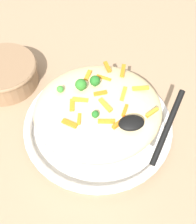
# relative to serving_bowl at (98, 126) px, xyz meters

# --- Properties ---
(ground_plane) EXTENTS (2.40, 2.40, 0.00)m
(ground_plane) POSITION_rel_serving_bowl_xyz_m (0.00, 0.00, -0.03)
(ground_plane) COLOR #9E7F60
(serving_bowl) EXTENTS (0.38, 0.38, 0.05)m
(serving_bowl) POSITION_rel_serving_bowl_xyz_m (0.00, 0.00, 0.00)
(serving_bowl) COLOR silver
(serving_bowl) RESTS_ON ground_plane
(pasta_mound) EXTENTS (0.31, 0.29, 0.10)m
(pasta_mound) POSITION_rel_serving_bowl_xyz_m (0.00, 0.00, 0.07)
(pasta_mound) COLOR beige
(pasta_mound) RESTS_ON serving_bowl
(carrot_piece_0) EXTENTS (0.01, 0.04, 0.01)m
(carrot_piece_0) POSITION_rel_serving_bowl_xyz_m (-0.04, -0.10, 0.11)
(carrot_piece_0) COLOR orange
(carrot_piece_0) RESTS_ON pasta_mound
(carrot_piece_1) EXTENTS (0.03, 0.04, 0.01)m
(carrot_piece_1) POSITION_rel_serving_bowl_xyz_m (-0.01, 0.03, 0.12)
(carrot_piece_1) COLOR orange
(carrot_piece_1) RESTS_ON pasta_mound
(carrot_piece_2) EXTENTS (0.03, 0.01, 0.01)m
(carrot_piece_2) POSITION_rel_serving_bowl_xyz_m (-0.01, -0.01, 0.12)
(carrot_piece_2) COLOR orange
(carrot_piece_2) RESTS_ON pasta_mound
(carrot_piece_3) EXTENTS (0.03, 0.03, 0.01)m
(carrot_piece_3) POSITION_rel_serving_bowl_xyz_m (0.07, 0.06, 0.11)
(carrot_piece_3) COLOR orange
(carrot_piece_3) RESTS_ON pasta_mound
(carrot_piece_4) EXTENTS (0.03, 0.02, 0.01)m
(carrot_piece_4) POSITION_rel_serving_bowl_xyz_m (-0.11, 0.06, 0.11)
(carrot_piece_4) COLOR orange
(carrot_piece_4) RESTS_ON pasta_mound
(carrot_piece_5) EXTENTS (0.03, 0.04, 0.01)m
(carrot_piece_5) POSITION_rel_serving_bowl_xyz_m (-0.06, -0.00, 0.11)
(carrot_piece_5) COLOR orange
(carrot_piece_5) RESTS_ON pasta_mound
(carrot_piece_6) EXTENTS (0.03, 0.03, 0.01)m
(carrot_piece_6) POSITION_rel_serving_bowl_xyz_m (-0.03, -0.06, 0.11)
(carrot_piece_6) COLOR orange
(carrot_piece_6) RESTS_ON pasta_mound
(carrot_piece_7) EXTENTS (0.02, 0.03, 0.01)m
(carrot_piece_7) POSITION_rel_serving_bowl_xyz_m (0.01, -0.07, 0.11)
(carrot_piece_7) COLOR orange
(carrot_piece_7) RESTS_ON pasta_mound
(carrot_piece_8) EXTENTS (0.02, 0.03, 0.01)m
(carrot_piece_8) POSITION_rel_serving_bowl_xyz_m (-0.05, 0.05, 0.11)
(carrot_piece_8) COLOR orange
(carrot_piece_8) RESTS_ON pasta_mound
(carrot_piece_9) EXTENTS (0.04, 0.01, 0.01)m
(carrot_piece_9) POSITION_rel_serving_bowl_xyz_m (-0.10, -0.01, 0.11)
(carrot_piece_9) COLOR orange
(carrot_piece_9) RESTS_ON pasta_mound
(carrot_piece_10) EXTENTS (0.02, 0.04, 0.01)m
(carrot_piece_10) POSITION_rel_serving_bowl_xyz_m (-0.08, -0.07, 0.11)
(carrot_piece_10) COLOR orange
(carrot_piece_10) RESTS_ON pasta_mound
(carrot_piece_11) EXTENTS (0.04, 0.01, 0.01)m
(carrot_piece_11) POSITION_rel_serving_bowl_xyz_m (-0.01, 0.07, 0.11)
(carrot_piece_11) COLOR orange
(carrot_piece_11) RESTS_ON pasta_mound
(carrot_piece_12) EXTENTS (0.02, 0.03, 0.01)m
(carrot_piece_12) POSITION_rel_serving_bowl_xyz_m (0.06, 0.01, 0.11)
(carrot_piece_12) COLOR orange
(carrot_piece_12) RESTS_ON pasta_mound
(carrot_piece_13) EXTENTS (0.04, 0.03, 0.01)m
(carrot_piece_13) POSITION_rel_serving_bowl_xyz_m (-0.03, 0.08, 0.11)
(carrot_piece_13) COLOR orange
(carrot_piece_13) RESTS_ON pasta_mound
(carrot_piece_14) EXTENTS (0.04, 0.02, 0.01)m
(carrot_piece_14) POSITION_rel_serving_bowl_xyz_m (0.04, 0.00, 0.12)
(carrot_piece_14) COLOR orange
(carrot_piece_14) RESTS_ON pasta_mound
(carrot_piece_15) EXTENTS (0.01, 0.03, 0.01)m
(carrot_piece_15) POSITION_rel_serving_bowl_xyz_m (0.05, 0.05, 0.11)
(carrot_piece_15) COLOR orange
(carrot_piece_15) RESTS_ON pasta_mound
(broccoli_floret_0) EXTENTS (0.02, 0.02, 0.02)m
(broccoli_floret_0) POSITION_rel_serving_bowl_xyz_m (0.02, 0.05, 0.12)
(broccoli_floret_0) COLOR #205B1C
(broccoli_floret_0) RESTS_ON pasta_mound
(broccoli_floret_1) EXTENTS (0.02, 0.02, 0.02)m
(broccoli_floret_1) POSITION_rel_serving_bowl_xyz_m (0.08, -0.04, 0.12)
(broccoli_floret_1) COLOR #377928
(broccoli_floret_1) RESTS_ON pasta_mound
(broccoli_floret_2) EXTENTS (0.02, 0.02, 0.03)m
(broccoli_floret_2) POSITION_rel_serving_bowl_xyz_m (-0.00, -0.04, 0.13)
(broccoli_floret_2) COLOR #205B1C
(broccoli_floret_2) RESTS_ON pasta_mound
(broccoli_floret_3) EXTENTS (0.03, 0.03, 0.03)m
(broccoli_floret_3) POSITION_rel_serving_bowl_xyz_m (0.03, -0.03, 0.13)
(broccoli_floret_3) COLOR #296820
(broccoli_floret_3) RESTS_ON pasta_mound
(serving_spoon) EXTENTS (0.14, 0.13, 0.08)m
(serving_spoon) POSITION_rel_serving_bowl_xyz_m (-0.08, 0.10, 0.13)
(serving_spoon) COLOR black
(serving_spoon) RESTS_ON pasta_mound
(companion_bowl) EXTENTS (0.20, 0.20, 0.07)m
(companion_bowl) POSITION_rel_serving_bowl_xyz_m (0.23, -0.22, 0.01)
(companion_bowl) COLOR #8C6B4C
(companion_bowl) RESTS_ON ground_plane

